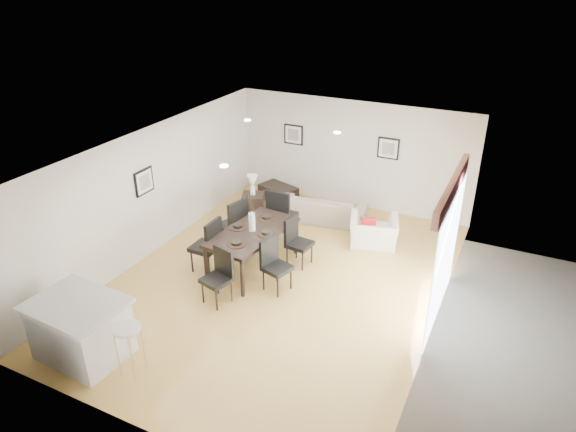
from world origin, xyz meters
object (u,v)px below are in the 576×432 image
at_px(dining_chair_efar, 296,238).
at_px(kitchen_island, 81,329).
at_px(dining_table, 252,234).
at_px(dining_chair_wfar, 235,222).
at_px(dining_chair_wnear, 209,243).
at_px(dining_chair_enear, 274,261).
at_px(dining_chair_head, 220,273).
at_px(side_table, 253,207).
at_px(dining_chair_foot, 280,213).
at_px(coffee_table, 278,193).
at_px(sofa, 322,208).
at_px(bar_stool, 127,334).
at_px(armchair, 373,232).

distance_m(dining_chair_efar, kitchen_island, 4.38).
xyz_separation_m(dining_table, kitchen_island, (-1.13, -3.46, -0.25)).
bearing_deg(dining_chair_efar, dining_chair_wfar, 98.42).
relative_size(dining_chair_wfar, dining_chair_efar, 1.13).
height_order(dining_chair_wnear, kitchen_island, dining_chair_wnear).
xyz_separation_m(dining_chair_enear, dining_chair_head, (-0.70, -0.78, 0.00)).
xyz_separation_m(side_table, kitchen_island, (-0.08, -5.33, 0.17)).
relative_size(dining_table, dining_chair_enear, 2.03).
bearing_deg(dining_chair_foot, dining_chair_enear, 111.11).
bearing_deg(dining_chair_wfar, side_table, -149.39).
height_order(dining_chair_enear, coffee_table, dining_chair_enear).
relative_size(dining_chair_efar, side_table, 1.55).
relative_size(sofa, coffee_table, 2.18).
height_order(dining_chair_wnear, coffee_table, dining_chair_wnear).
bearing_deg(dining_chair_wnear, sofa, 161.03).
bearing_deg(dining_chair_efar, sofa, 14.58).
bearing_deg(dining_chair_foot, sofa, -108.79).
xyz_separation_m(dining_chair_wfar, dining_chair_efar, (1.43, 0.04, -0.07)).
height_order(dining_chair_wnear, dining_chair_head, dining_chair_wnear).
xyz_separation_m(dining_chair_wfar, dining_chair_head, (0.73, -1.73, -0.07)).
height_order(dining_chair_enear, dining_chair_efar, dining_chair_efar).
bearing_deg(dining_chair_efar, dining_chair_wnear, 132.44).
bearing_deg(dining_chair_enear, dining_table, 72.62).
xyz_separation_m(dining_table, dining_chair_head, (0.02, -1.26, -0.17)).
xyz_separation_m(dining_chair_foot, coffee_table, (-1.05, 1.95, -0.50)).
distance_m(dining_chair_efar, dining_chair_head, 1.90).
bearing_deg(side_table, dining_chair_foot, -31.14).
bearing_deg(dining_chair_wfar, kitchen_island, 10.91).
bearing_deg(kitchen_island, dining_chair_efar, 68.21).
height_order(dining_chair_head, coffee_table, dining_chair_head).
bearing_deg(dining_table, dining_chair_foot, 96.41).
relative_size(dining_chair_head, coffee_table, 1.09).
height_order(dining_chair_wfar, bar_stool, dining_chair_wfar).
bearing_deg(armchair, dining_chair_enear, 46.34).
height_order(dining_table, dining_chair_efar, dining_chair_efar).
bearing_deg(sofa, dining_chair_efar, 89.69).
distance_m(dining_chair_wnear, dining_chair_foot, 1.88).
bearing_deg(bar_stool, coffee_table, 97.70).
bearing_deg(kitchen_island, sofa, 78.73).
height_order(dining_chair_wfar, dining_chair_foot, dining_chair_foot).
relative_size(coffee_table, bar_stool, 1.10).
bearing_deg(kitchen_island, side_table, 92.27).
xyz_separation_m(armchair, kitchen_island, (-3.06, -5.39, 0.17)).
bearing_deg(dining_chair_wnear, armchair, 133.84).
xyz_separation_m(armchair, dining_chair_efar, (-1.21, -1.42, 0.25)).
distance_m(dining_chair_foot, coffee_table, 2.27).
height_order(armchair, dining_table, dining_table).
relative_size(sofa, dining_chair_wnear, 1.83).
relative_size(dining_chair_enear, bar_stool, 1.19).
bearing_deg(armchair, kitchen_island, 43.41).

